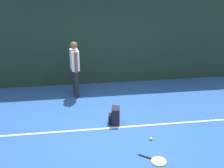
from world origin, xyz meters
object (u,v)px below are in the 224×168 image
backpack (115,116)px  tennis_player (75,66)px  tennis_ball_near_player (151,139)px  tennis_racket (157,161)px

backpack → tennis_player: bearing=-143.7°
backpack → tennis_ball_near_player: (0.71, -0.87, -0.18)m
backpack → tennis_racket: bearing=30.7°
tennis_player → backpack: size_ratio=3.86×
tennis_racket → backpack: (-0.63, 1.64, 0.20)m
tennis_racket → backpack: size_ratio=1.35×
backpack → tennis_ball_near_player: bearing=48.8°
tennis_player → tennis_ball_near_player: bearing=21.9°
tennis_player → backpack: bearing=17.5°
tennis_ball_near_player → backpack: bearing=129.1°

